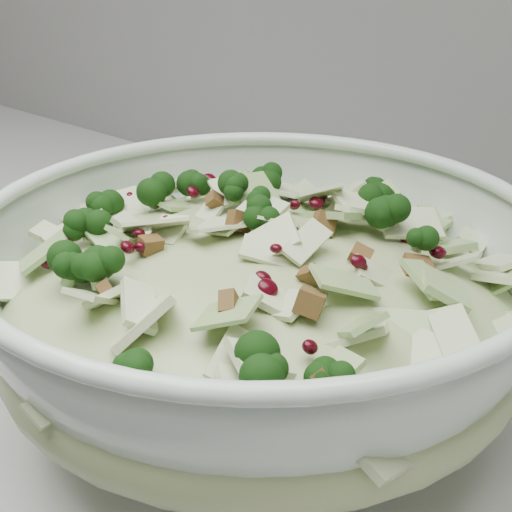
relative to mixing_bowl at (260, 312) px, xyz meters
The scene contains 2 objects.
mixing_bowl is the anchor object (origin of this frame).
salad 0.02m from the mixing_bowl, 116.57° to the left, with size 0.40×0.40×0.15m.
Camera 1 is at (-0.31, 1.29, 1.21)m, focal length 50.00 mm.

